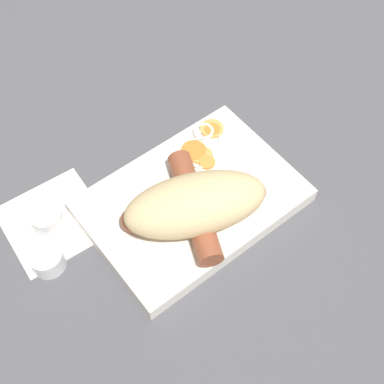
{
  "coord_description": "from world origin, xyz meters",
  "views": [
    {
      "loc": [
        0.22,
        0.28,
        0.58
      ],
      "look_at": [
        0.0,
        0.0,
        0.03
      ],
      "focal_mm": 50.0,
      "sensor_mm": 36.0,
      "label": 1
    }
  ],
  "objects": [
    {
      "name": "napkin",
      "position": [
        0.15,
        -0.09,
        0.0
      ],
      "size": [
        0.12,
        0.12,
        0.0
      ],
      "color": "white",
      "rests_on": "ground_plane"
    },
    {
      "name": "condiment_cup_far",
      "position": [
        0.19,
        -0.04,
        0.01
      ],
      "size": [
        0.04,
        0.04,
        0.03
      ],
      "color": "white",
      "rests_on": "ground_plane"
    },
    {
      "name": "sausage",
      "position": [
        0.01,
        0.02,
        0.04
      ],
      "size": [
        0.17,
        0.15,
        0.03
      ],
      "color": "brown",
      "rests_on": "food_tray"
    },
    {
      "name": "pickled_veggies",
      "position": [
        -0.06,
        -0.05,
        0.02
      ],
      "size": [
        0.08,
        0.07,
        0.01
      ],
      "color": "#F99E4C",
      "rests_on": "food_tray"
    },
    {
      "name": "food_tray",
      "position": [
        0.0,
        0.0,
        0.01
      ],
      "size": [
        0.26,
        0.18,
        0.02
      ],
      "color": "silver",
      "rests_on": "ground_plane"
    },
    {
      "name": "condiment_cup_near",
      "position": [
        0.16,
        -0.09,
        0.01
      ],
      "size": [
        0.04,
        0.04,
        0.03
      ],
      "color": "white",
      "rests_on": "ground_plane"
    },
    {
      "name": "ground_plane",
      "position": [
        0.0,
        0.0,
        0.0
      ],
      "size": [
        3.0,
        3.0,
        0.0
      ],
      "primitive_type": "plane",
      "color": "#4C4C51"
    },
    {
      "name": "bread_roll",
      "position": [
        0.02,
        0.03,
        0.05
      ],
      "size": [
        0.19,
        0.14,
        0.06
      ],
      "color": "#DBBC84",
      "rests_on": "food_tray"
    }
  ]
}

